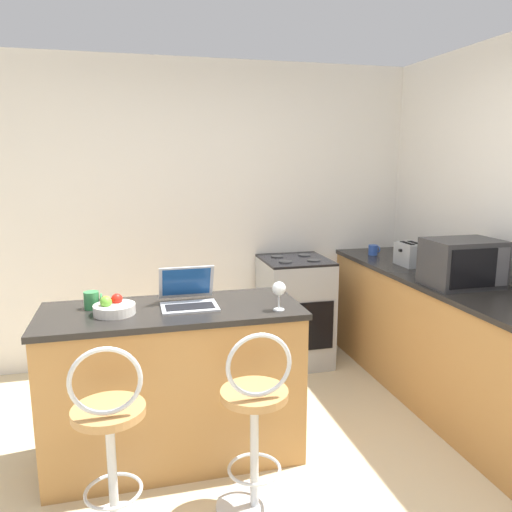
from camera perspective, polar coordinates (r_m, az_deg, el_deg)
wall_back at (r=4.40m, az=-6.97°, el=4.72°), size 12.00×0.06×2.60m
breakfast_bar at (r=3.10m, az=-9.32°, el=-14.15°), size 1.49×0.62×0.93m
counter_right at (r=3.89m, az=21.35°, el=-9.45°), size 0.62×2.77×0.93m
bar_stool_near at (r=2.58m, az=-16.28°, el=-20.31°), size 0.40×0.40×0.99m
bar_stool_far at (r=2.63m, az=-0.05°, el=-19.08°), size 0.40×0.40×0.99m
laptop at (r=2.97m, az=-7.76°, el=-4.50°), size 0.32×0.30×0.22m
microwave at (r=3.63m, az=22.51°, el=-0.73°), size 0.47×0.35×0.32m
toaster at (r=4.19m, az=17.25°, el=0.19°), size 0.19×0.25×0.19m
stove_range at (r=4.42m, az=4.43°, el=-6.26°), size 0.56×0.60×0.94m
fruit_bowl at (r=2.89m, az=-15.99°, el=-5.68°), size 0.23×0.23×0.11m
mug_green at (r=3.02m, az=-18.23°, el=-4.81°), size 0.10×0.08×0.10m
wine_glass_tall at (r=2.83m, az=2.64°, el=-3.84°), size 0.08×0.08×0.17m
mug_white at (r=4.02m, az=20.38°, el=-1.13°), size 0.10×0.09×0.09m
mug_blue at (r=4.57m, az=13.26°, el=0.68°), size 0.10×0.08×0.09m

